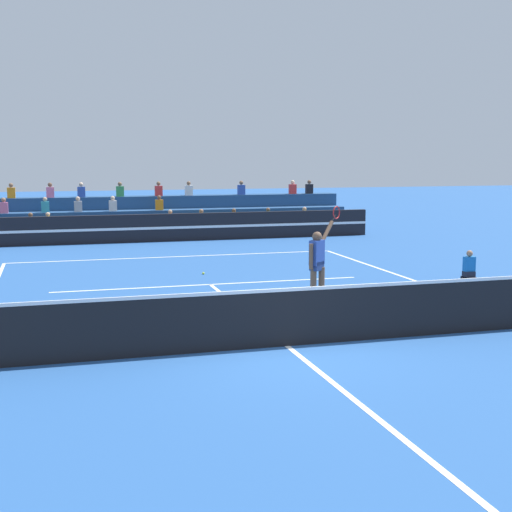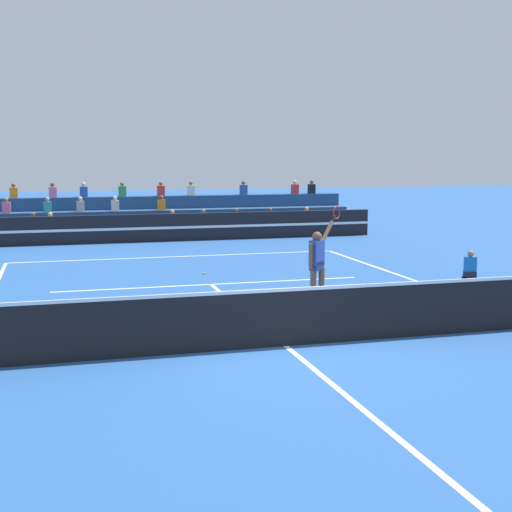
% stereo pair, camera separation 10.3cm
% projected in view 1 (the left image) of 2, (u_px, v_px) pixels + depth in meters
% --- Properties ---
extents(ground_plane, '(120.00, 120.00, 0.00)m').
position_uv_depth(ground_plane, '(287.00, 346.00, 12.78)').
color(ground_plane, '#285699').
extents(court_lines, '(11.10, 23.90, 0.01)m').
position_uv_depth(court_lines, '(287.00, 346.00, 12.78)').
color(court_lines, white).
rests_on(court_lines, ground).
extents(tennis_net, '(12.00, 0.10, 1.10)m').
position_uv_depth(tennis_net, '(287.00, 316.00, 12.70)').
color(tennis_net, slate).
rests_on(tennis_net, ground).
extents(sponsor_banner_wall, '(18.00, 0.26, 1.10)m').
position_uv_depth(sponsor_banner_wall, '(157.00, 228.00, 28.33)').
color(sponsor_banner_wall, black).
rests_on(sponsor_banner_wall, ground).
extents(bleacher_stand, '(17.60, 2.85, 2.28)m').
position_uv_depth(bleacher_stand, '(148.00, 220.00, 30.73)').
color(bleacher_stand, navy).
rests_on(bleacher_stand, ground).
extents(ball_kid_courtside, '(0.30, 0.36, 0.84)m').
position_uv_depth(ball_kid_courtside, '(469.00, 269.00, 19.40)').
color(ball_kid_courtside, black).
rests_on(ball_kid_courtside, ground).
extents(tennis_player, '(1.09, 0.85, 2.30)m').
position_uv_depth(tennis_player, '(318.00, 264.00, 16.00)').
color(tennis_player, brown).
rests_on(tennis_player, ground).
extents(tennis_ball, '(0.07, 0.07, 0.07)m').
position_uv_depth(tennis_ball, '(203.00, 273.00, 20.51)').
color(tennis_ball, '#C6DB33').
rests_on(tennis_ball, ground).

